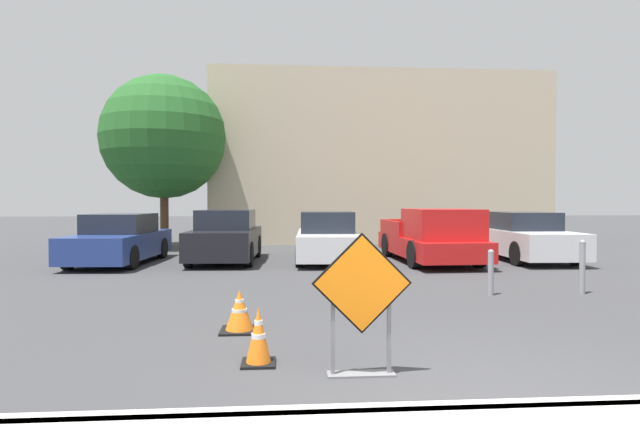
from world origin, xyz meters
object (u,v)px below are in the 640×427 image
traffic_cone_nearest (258,337)px  bollard_second (582,265)px  road_closed_sign (362,297)px  parked_car_nearest (120,240)px  pickup_truck (433,238)px  traffic_cone_second (239,311)px  bollard_nearest (491,271)px  parked_car_third (327,238)px  parked_car_second (226,238)px  parked_car_fourth (523,237)px

traffic_cone_nearest → bollard_second: bollard_second is taller
road_closed_sign → parked_car_nearest: road_closed_sign is taller
parked_car_nearest → pickup_truck: 9.24m
parked_car_nearest → traffic_cone_second: bearing=121.0°
pickup_truck → traffic_cone_nearest: bearing=60.2°
traffic_cone_second → bollard_nearest: bearing=27.1°
parked_car_third → parked_car_second: bearing=2.7°
traffic_cone_nearest → traffic_cone_second: 1.48m
traffic_cone_nearest → pickup_truck: (4.68, 8.91, 0.42)m
parked_car_second → parked_car_fourth: size_ratio=0.87×
bollard_second → parked_car_fourth: bearing=74.3°
bollard_second → road_closed_sign: bearing=-139.8°
traffic_cone_second → road_closed_sign: bearing=-53.1°
parked_car_nearest → parked_car_fourth: size_ratio=0.95×
parked_car_second → parked_car_fourth: 9.22m
traffic_cone_second → parked_car_nearest: bearing=117.7°
parked_car_second → pickup_truck: bearing=175.5°
parked_car_third → traffic_cone_nearest: bearing=83.7°
parked_car_second → bollard_nearest: 8.19m
traffic_cone_second → bollard_second: size_ratio=0.54×
road_closed_sign → traffic_cone_second: 2.45m
traffic_cone_second → bollard_second: bearing=20.1°
traffic_cone_nearest → parked_car_fourth: parked_car_fourth is taller
road_closed_sign → parked_car_fourth: road_closed_sign is taller
parked_car_third → parked_car_fourth: size_ratio=0.96×
pickup_truck → traffic_cone_second: bearing=54.0°
traffic_cone_second → parked_car_nearest: 9.04m
parked_car_nearest → pickup_truck: size_ratio=0.87×
road_closed_sign → bollard_second: bearing=40.2°
parked_car_third → bollard_nearest: bearing=118.2°
bollard_nearest → pickup_truck: bearing=85.7°
pickup_truck → parked_car_fourth: pickup_truck is taller
bollard_nearest → traffic_cone_second: bearing=-152.9°
parked_car_third → bollard_second: (4.55, -5.79, -0.13)m
parked_car_third → bollard_second: parked_car_third is taller
road_closed_sign → traffic_cone_second: bearing=126.9°
road_closed_sign → bollard_nearest: 5.36m
road_closed_sign → parked_car_fourth: (6.65, 9.96, -0.14)m
pickup_truck → bollard_nearest: pickup_truck is taller
parked_car_nearest → pickup_truck: (9.23, -0.53, 0.05)m
parked_car_second → parked_car_third: 3.07m
traffic_cone_nearest → parked_car_nearest: parked_car_nearest is taller
parked_car_nearest → parked_car_fourth: 12.29m
road_closed_sign → parked_car_nearest: 11.40m
parked_car_second → parked_car_third: (3.07, -0.03, -0.04)m
parked_car_third → traffic_cone_second: bearing=79.8°
parked_car_fourth → bollard_nearest: parked_car_fourth is taller
parked_car_fourth → pickup_truck: bearing=11.9°
road_closed_sign → bollard_second: (5.06, 4.28, -0.27)m
traffic_cone_nearest → parked_car_second: 9.75m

